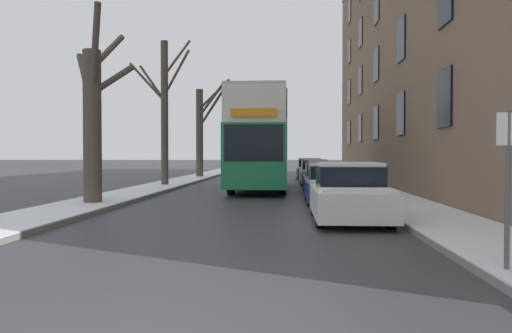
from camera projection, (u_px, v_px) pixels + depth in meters
The scene contains 15 objects.
sidewalk_left at pixel (231, 169), 57.60m from camera, with size 2.20×130.00×0.16m.
sidewalk_right at pixel (320, 169), 56.96m from camera, with size 2.20×130.00×0.16m.
terrace_facade_right at pixel (483, 26), 23.82m from camera, with size 9.10×40.17×15.73m.
bare_tree_left_0 at pixel (94, 116), 16.36m from camera, with size 2.48×3.51×6.33m.
bare_tree_left_1 at pixel (164, 108), 26.11m from camera, with size 3.34×2.04×8.09m.
bare_tree_left_2 at pixel (202, 129), 35.61m from camera, with size 2.62×2.28×6.94m.
double_decker_bus at pixel (261, 137), 24.50m from camera, with size 2.60×10.47×4.59m.
parked_car_0 at pixel (349, 195), 12.73m from camera, with size 1.85×3.90×1.51m.
parked_car_1 at pixel (332, 185), 17.56m from camera, with size 1.86×3.91×1.41m.
parked_car_2 at pixel (322, 178), 22.46m from camera, with size 1.68×3.93×1.43m.
parked_car_3 at pixel (315, 173), 28.73m from camera, with size 1.69×4.59×1.45m.
parked_car_4 at pixel (310, 169), 35.07m from camera, with size 1.80×3.95×1.48m.
oncoming_van at pixel (242, 161), 42.37m from camera, with size 1.91×5.24×2.22m.
pedestrian_left_sidewalk at pixel (89, 178), 16.99m from camera, with size 0.37×0.37×1.68m.
street_sign_post at pixel (508, 183), 6.73m from camera, with size 0.32×0.07×2.31m.
Camera 1 is at (1.36, -4.29, 1.71)m, focal length 35.00 mm.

